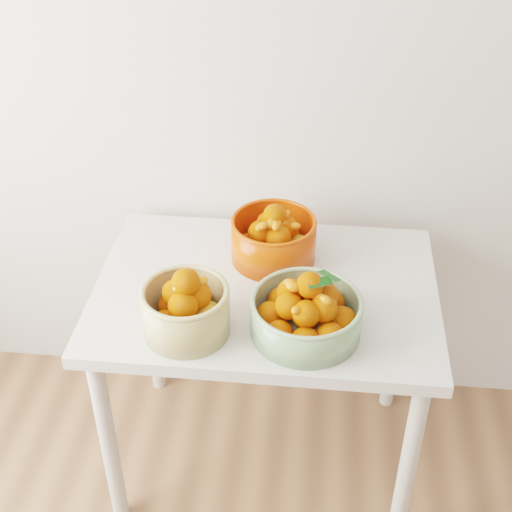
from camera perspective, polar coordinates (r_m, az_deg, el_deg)
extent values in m
cube|color=silver|center=(2.16, 12.76, 16.28)|extent=(4.00, 0.04, 2.70)
cube|color=silver|center=(2.10, 0.78, -2.93)|extent=(1.00, 0.70, 0.04)
cylinder|color=silver|center=(2.23, -11.72, -14.35)|extent=(0.05, 0.05, 0.71)
cylinder|color=silver|center=(2.18, 12.04, -16.19)|extent=(0.05, 0.05, 0.71)
cylinder|color=silver|center=(2.62, -8.35, -4.69)|extent=(0.05, 0.05, 0.71)
cylinder|color=silver|center=(2.57, 11.18, -5.97)|extent=(0.05, 0.05, 0.71)
cylinder|color=tan|center=(1.91, -5.62, -4.45)|extent=(0.26, 0.26, 0.13)
torus|color=tan|center=(1.86, -5.74, -2.90)|extent=(0.26, 0.26, 0.02)
sphere|color=#D1660C|center=(1.91, -3.82, -4.86)|extent=(0.08, 0.08, 0.08)
sphere|color=#DD4701|center=(1.95, -4.72, -3.73)|extent=(0.08, 0.08, 0.08)
sphere|color=#DD4701|center=(1.95, -6.74, -3.94)|extent=(0.08, 0.08, 0.08)
sphere|color=#DD4701|center=(1.90, -7.20, -5.38)|extent=(0.07, 0.07, 0.07)
sphere|color=#DD4701|center=(1.87, -5.41, -5.93)|extent=(0.07, 0.07, 0.07)
sphere|color=#DD4701|center=(1.91, -5.60, -4.76)|extent=(0.08, 0.08, 0.08)
sphere|color=#DD4701|center=(1.88, -4.74, -3.13)|extent=(0.08, 0.08, 0.08)
sphere|color=#DD4701|center=(1.89, -6.43, -2.95)|extent=(0.07, 0.07, 0.07)
sphere|color=#DD4701|center=(1.85, -5.87, -3.99)|extent=(0.08, 0.08, 0.08)
sphere|color=#DD4701|center=(1.84, -5.63, -2.09)|extent=(0.07, 0.07, 0.07)
ellipsoid|color=orange|center=(1.86, -5.33, -1.96)|extent=(0.05, 0.05, 0.03)
ellipsoid|color=orange|center=(1.89, -6.14, -2.22)|extent=(0.04, 0.05, 0.03)
ellipsoid|color=orange|center=(1.87, -4.37, -2.04)|extent=(0.05, 0.04, 0.03)
ellipsoid|color=orange|center=(1.84, -6.18, -2.51)|extent=(0.05, 0.05, 0.03)
cylinder|color=#81A274|center=(1.91, 4.02, -4.89)|extent=(0.32, 0.32, 0.10)
torus|color=#81A274|center=(1.87, 4.09, -3.68)|extent=(0.32, 0.32, 0.01)
sphere|color=#DD4701|center=(1.91, 6.88, -5.17)|extent=(0.08, 0.08, 0.08)
sphere|color=#DD4701|center=(1.96, 6.01, -3.73)|extent=(0.08, 0.08, 0.08)
sphere|color=#DD4701|center=(1.98, 4.20, -3.15)|extent=(0.07, 0.07, 0.07)
sphere|color=#DD4701|center=(1.96, 2.06, -3.58)|extent=(0.08, 0.08, 0.08)
sphere|color=#DD4701|center=(1.91, 1.16, -4.82)|extent=(0.08, 0.08, 0.08)
sphere|color=#DD4701|center=(1.86, 1.90, -6.21)|extent=(0.07, 0.07, 0.07)
sphere|color=#DD4701|center=(1.84, 3.96, -6.88)|extent=(0.08, 0.08, 0.08)
sphere|color=#DD4701|center=(1.86, 5.92, -6.47)|extent=(0.08, 0.08, 0.08)
sphere|color=#DD4701|center=(1.91, 4.02, -4.94)|extent=(0.07, 0.07, 0.07)
sphere|color=#DD4701|center=(1.89, 5.54, -3.23)|extent=(0.08, 0.08, 0.08)
sphere|color=#DD4701|center=(1.91, 4.31, -2.61)|extent=(0.07, 0.07, 0.07)
sphere|color=#DD4701|center=(1.89, 2.81, -2.96)|extent=(0.08, 0.08, 0.08)
sphere|color=#DD4701|center=(1.85, 2.65, -4.01)|extent=(0.07, 0.07, 0.07)
sphere|color=#DD4701|center=(1.83, 4.04, -4.63)|extent=(0.07, 0.07, 0.07)
sphere|color=#DD4701|center=(1.85, 5.42, -4.23)|extent=(0.07, 0.07, 0.07)
sphere|color=#DD4701|center=(1.84, 4.36, -2.34)|extent=(0.07, 0.07, 0.07)
ellipsoid|color=orange|center=(1.87, 2.66, -2.20)|extent=(0.04, 0.04, 0.03)
ellipsoid|color=orange|center=(1.85, 4.11, -2.54)|extent=(0.03, 0.04, 0.03)
ellipsoid|color=orange|center=(1.85, 4.03, -2.79)|extent=(0.05, 0.04, 0.04)
ellipsoid|color=orange|center=(1.84, 4.32, -2.57)|extent=(0.05, 0.04, 0.03)
ellipsoid|color=orange|center=(1.83, 3.07, -2.54)|extent=(0.04, 0.03, 0.03)
ellipsoid|color=orange|center=(1.85, 3.79, -2.08)|extent=(0.04, 0.04, 0.03)
ellipsoid|color=orange|center=(1.81, 3.23, -4.36)|extent=(0.04, 0.05, 0.04)
ellipsoid|color=orange|center=(1.84, 4.97, -3.19)|extent=(0.05, 0.04, 0.04)
ellipsoid|color=orange|center=(1.90, 5.82, -2.41)|extent=(0.04, 0.04, 0.03)
ellipsoid|color=orange|center=(1.87, 4.38, -2.92)|extent=(0.04, 0.04, 0.03)
ellipsoid|color=orange|center=(1.83, 4.48, -2.29)|extent=(0.05, 0.04, 0.03)
ellipsoid|color=orange|center=(1.86, 4.02, -3.05)|extent=(0.05, 0.04, 0.04)
ellipsoid|color=orange|center=(1.82, 5.58, -3.53)|extent=(0.05, 0.04, 0.03)
ellipsoid|color=orange|center=(1.86, 4.53, -2.78)|extent=(0.04, 0.04, 0.03)
ellipsoid|color=orange|center=(1.87, 3.81, -2.05)|extent=(0.04, 0.04, 0.03)
ellipsoid|color=orange|center=(1.84, 2.93, -2.48)|extent=(0.04, 0.03, 0.03)
cylinder|color=red|center=(2.16, 1.40, 1.27)|extent=(0.29, 0.29, 0.13)
torus|color=red|center=(2.12, 1.43, 2.75)|extent=(0.29, 0.29, 0.01)
sphere|color=#D1660C|center=(2.17, 3.43, 0.73)|extent=(0.08, 0.08, 0.08)
sphere|color=#D1660C|center=(2.22, 2.53, 1.77)|extent=(0.08, 0.08, 0.08)
sphere|color=#DD4701|center=(2.23, 0.48, 1.87)|extent=(0.07, 0.07, 0.07)
sphere|color=#DD4701|center=(2.18, -0.63, 0.94)|extent=(0.07, 0.07, 0.07)
sphere|color=#DD4701|center=(2.12, 0.25, -0.14)|extent=(0.07, 0.07, 0.07)
sphere|color=#DD4701|center=(2.11, 2.21, -0.27)|extent=(0.07, 0.07, 0.07)
sphere|color=#DD4701|center=(2.17, 1.40, 0.85)|extent=(0.07, 0.07, 0.07)
sphere|color=#DD4701|center=(2.15, 2.46, 2.32)|extent=(0.07, 0.07, 0.07)
sphere|color=#DD4701|center=(2.17, 0.96, 2.66)|extent=(0.07, 0.07, 0.07)
sphere|color=#DD4701|center=(2.13, 0.37, 1.85)|extent=(0.08, 0.08, 0.08)
sphere|color=#DD4701|center=(2.11, 1.80, 1.48)|extent=(0.08, 0.08, 0.08)
sphere|color=#DD4701|center=(2.12, 1.51, 3.27)|extent=(0.07, 0.07, 0.07)
ellipsoid|color=orange|center=(2.09, 1.38, 2.60)|extent=(0.03, 0.04, 0.03)
ellipsoid|color=orange|center=(2.13, 1.24, 2.72)|extent=(0.05, 0.04, 0.03)
ellipsoid|color=orange|center=(2.13, 3.15, 2.40)|extent=(0.04, 0.03, 0.03)
ellipsoid|color=orange|center=(2.11, 1.49, 3.05)|extent=(0.04, 0.05, 0.03)
ellipsoid|color=orange|center=(2.13, 1.12, 2.80)|extent=(0.04, 0.04, 0.03)
ellipsoid|color=orange|center=(2.13, 2.20, 3.25)|extent=(0.05, 0.04, 0.04)
ellipsoid|color=orange|center=(2.10, 1.71, 2.71)|extent=(0.04, 0.04, 0.03)
ellipsoid|color=orange|center=(2.12, 2.05, 2.68)|extent=(0.04, 0.03, 0.03)
ellipsoid|color=orange|center=(2.13, 2.36, 3.31)|extent=(0.05, 0.04, 0.04)
ellipsoid|color=orange|center=(2.07, 0.34, 2.32)|extent=(0.04, 0.04, 0.03)
ellipsoid|color=orange|center=(2.08, 1.18, 2.61)|extent=(0.03, 0.04, 0.04)
ellipsoid|color=orange|center=(2.07, 1.57, 2.41)|extent=(0.03, 0.04, 0.04)
ellipsoid|color=orange|center=(2.07, 0.60, 2.42)|extent=(0.04, 0.04, 0.03)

